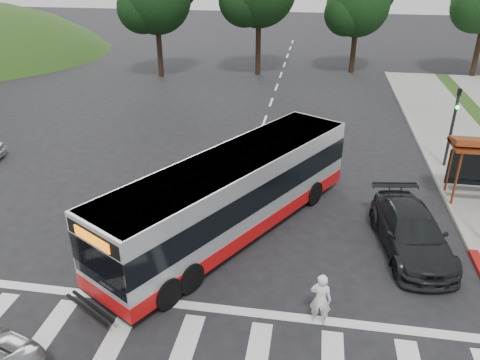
# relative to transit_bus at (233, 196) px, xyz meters

# --- Properties ---
(ground) EXTENTS (140.00, 140.00, 0.00)m
(ground) POSITION_rel_transit_bus_xyz_m (-0.29, -1.06, -1.53)
(ground) COLOR black
(ground) RESTS_ON ground
(sidewalk_east) EXTENTS (4.00, 40.00, 0.12)m
(sidewalk_east) POSITION_rel_transit_bus_xyz_m (10.71, 6.94, -1.47)
(sidewalk_east) COLOR gray
(sidewalk_east) RESTS_ON ground
(curb_east) EXTENTS (0.30, 40.00, 0.15)m
(curb_east) POSITION_rel_transit_bus_xyz_m (8.71, 6.94, -1.45)
(curb_east) COLOR #9E9991
(curb_east) RESTS_ON ground
(crosswalk_ladder) EXTENTS (18.00, 2.60, 0.01)m
(crosswalk_ladder) POSITION_rel_transit_bus_xyz_m (-0.29, -6.06, -1.52)
(crosswalk_ladder) COLOR silver
(crosswalk_ladder) RESTS_ON ground
(traffic_signal_ne_short) EXTENTS (0.18, 0.37, 4.00)m
(traffic_signal_ne_short) POSITION_rel_transit_bus_xyz_m (9.31, 7.43, 0.95)
(traffic_signal_ne_short) COLOR black
(traffic_signal_ne_short) RESTS_ON ground
(tree_north_b) EXTENTS (5.72, 5.33, 8.43)m
(tree_north_b) POSITION_rel_transit_bus_xyz_m (5.78, 27.00, 4.13)
(tree_north_b) COLOR black
(tree_north_b) RESTS_ON ground
(transit_bus) EXTENTS (8.19, 11.52, 3.06)m
(transit_bus) POSITION_rel_transit_bus_xyz_m (0.00, 0.00, 0.00)
(transit_bus) COLOR #B2B4B7
(transit_bus) RESTS_ON ground
(pedestrian) EXTENTS (0.68, 0.51, 1.71)m
(pedestrian) POSITION_rel_transit_bus_xyz_m (3.31, -4.43, -0.67)
(pedestrian) COLOR white
(pedestrian) RESTS_ON ground
(dark_sedan) EXTENTS (2.82, 5.42, 1.50)m
(dark_sedan) POSITION_rel_transit_bus_xyz_m (6.47, -0.20, -0.78)
(dark_sedan) COLOR black
(dark_sedan) RESTS_ON ground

